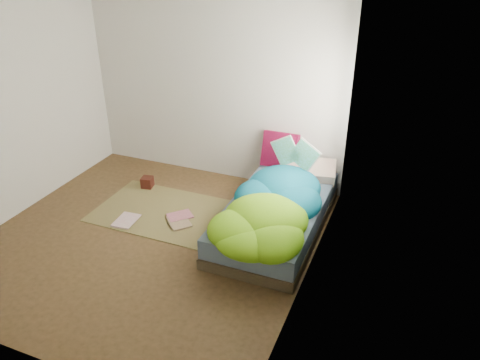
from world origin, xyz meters
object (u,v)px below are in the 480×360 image
object	(u,v)px
open_book	(295,145)
floor_book_a	(117,219)
pillow_magenta	(280,150)
wooden_box	(147,182)
floor_book_b	(177,212)
bed	(276,216)

from	to	relation	value
open_book	floor_book_a	size ratio (longest dim) A/B	1.56
pillow_magenta	floor_book_a	world-z (taller)	pillow_magenta
wooden_box	floor_book_b	distance (m)	0.81
open_book	wooden_box	world-z (taller)	open_book
open_book	floor_book_b	distance (m)	1.61
bed	open_book	bearing A→B (deg)	85.74
wooden_box	floor_book_a	bearing A→B (deg)	-82.68
floor_book_b	wooden_box	bearing A→B (deg)	-169.71
bed	pillow_magenta	bearing A→B (deg)	105.78
open_book	wooden_box	size ratio (longest dim) A/B	3.54
floor_book_b	floor_book_a	bearing A→B (deg)	-102.25
open_book	floor_book_a	distance (m)	2.24
pillow_magenta	open_book	distance (m)	0.56
open_book	floor_book_b	bearing A→B (deg)	-142.90
bed	pillow_magenta	distance (m)	1.03
bed	floor_book_b	world-z (taller)	bed
bed	wooden_box	world-z (taller)	bed
floor_book_b	bed	bearing A→B (deg)	49.37
pillow_magenta	floor_book_a	xyz separation A→B (m)	(-1.51, -1.45, -0.54)
bed	open_book	size ratio (longest dim) A/B	4.04
open_book	floor_book_a	bearing A→B (deg)	-140.55
bed	floor_book_a	world-z (taller)	bed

